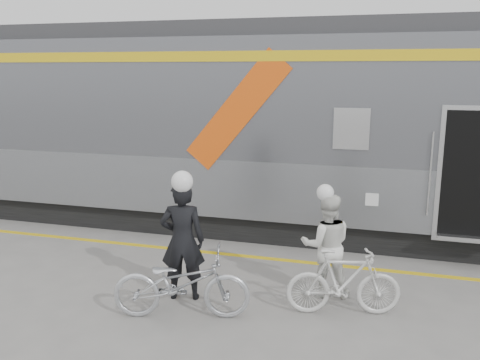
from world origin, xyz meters
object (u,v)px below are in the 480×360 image
(bicycle_left, at_px, (182,283))
(man, at_px, (183,241))
(bicycle_right, at_px, (343,282))
(woman, at_px, (326,245))

(bicycle_left, bearing_deg, man, 5.26)
(bicycle_right, bearing_deg, woman, 15.06)
(bicycle_left, height_order, bicycle_right, bicycle_left)
(man, height_order, woman, man)
(bicycle_left, bearing_deg, bicycle_right, -86.73)
(man, distance_m, bicycle_right, 2.29)
(man, bearing_deg, bicycle_right, 168.21)
(bicycle_left, distance_m, woman, 2.15)
(man, distance_m, bicycle_left, 0.70)
(bicycle_left, height_order, woman, woman)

